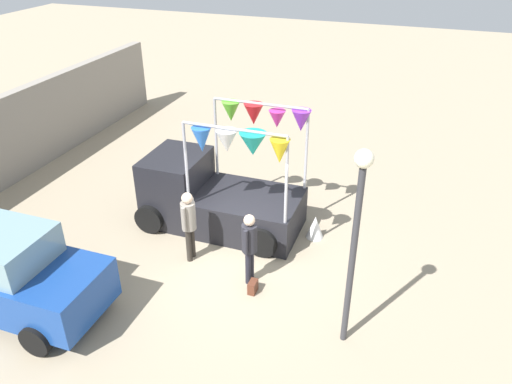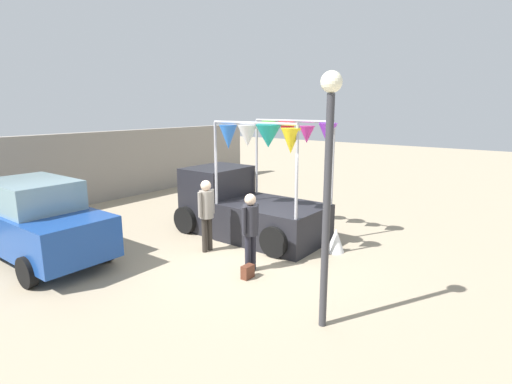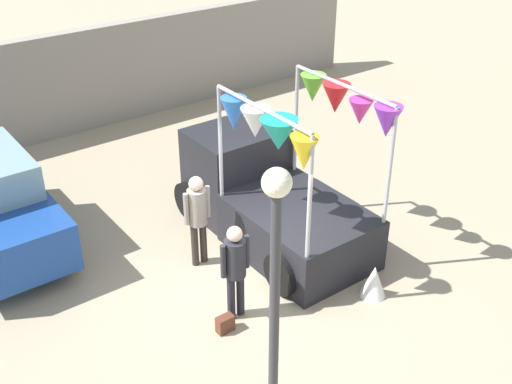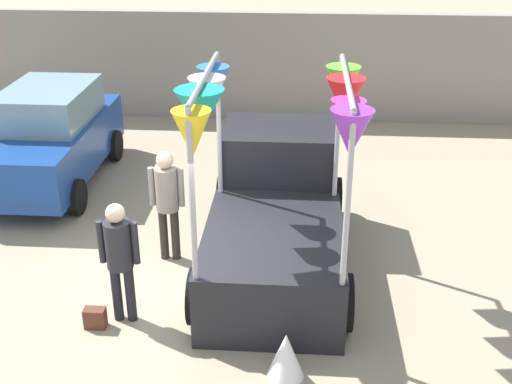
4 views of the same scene
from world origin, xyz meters
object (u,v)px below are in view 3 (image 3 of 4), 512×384
object	(u,v)px
person_vendor	(197,212)
folded_kite_bundle_white	(374,281)
handbag	(225,324)
vendor_truck	(267,190)
street_lamp	(275,282)
person_customer	(235,264)

from	to	relation	value
person_vendor	folded_kite_bundle_white	world-z (taller)	person_vendor
handbag	folded_kite_bundle_white	xyz separation A→B (m)	(2.51, -0.76, 0.16)
handbag	folded_kite_bundle_white	bearing A→B (deg)	-16.80
vendor_truck	handbag	world-z (taller)	vendor_truck
vendor_truck	street_lamp	bearing A→B (deg)	-126.30
folded_kite_bundle_white	vendor_truck	bearing A→B (deg)	95.09
vendor_truck	person_customer	xyz separation A→B (m)	(-1.92, -1.72, 0.11)
vendor_truck	person_vendor	bearing A→B (deg)	-175.45
person_vendor	street_lamp	bearing A→B (deg)	-108.96
person_vendor	handbag	bearing A→B (deg)	-109.96
vendor_truck	person_customer	size ratio (longest dim) A/B	2.40
person_customer	person_vendor	world-z (taller)	person_vendor
person_customer	folded_kite_bundle_white	xyz separation A→B (m)	(2.16, -0.96, -0.74)
person_customer	vendor_truck	bearing A→B (deg)	41.84
vendor_truck	person_customer	bearing A→B (deg)	-138.16
person_vendor	street_lamp	world-z (taller)	street_lamp
handbag	folded_kite_bundle_white	size ratio (longest dim) A/B	0.47
folded_kite_bundle_white	handbag	bearing A→B (deg)	163.20
person_vendor	vendor_truck	bearing A→B (deg)	4.55
street_lamp	vendor_truck	bearing A→B (deg)	53.70
handbag	street_lamp	size ratio (longest dim) A/B	0.07
vendor_truck	folded_kite_bundle_white	size ratio (longest dim) A/B	6.86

